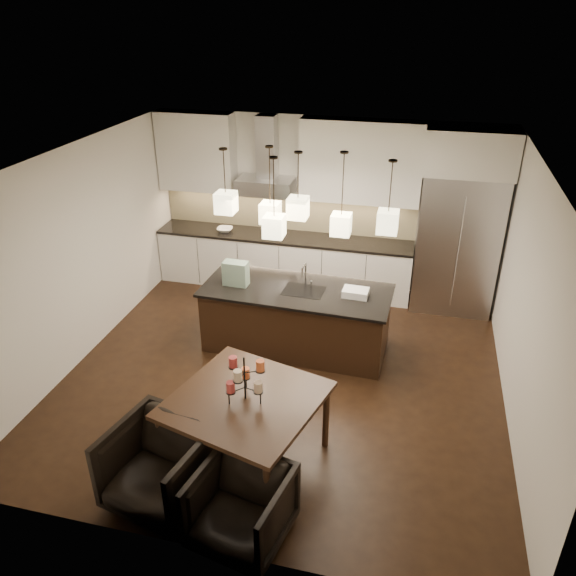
% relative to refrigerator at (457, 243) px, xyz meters
% --- Properties ---
extents(floor, '(5.50, 5.50, 0.02)m').
position_rel_refrigerator_xyz_m(floor, '(-2.10, -2.38, -1.08)').
color(floor, black).
rests_on(floor, ground).
extents(ceiling, '(5.50, 5.50, 0.02)m').
position_rel_refrigerator_xyz_m(ceiling, '(-2.10, -2.38, 1.73)').
color(ceiling, white).
rests_on(ceiling, wall_back).
extents(wall_back, '(5.50, 0.02, 2.80)m').
position_rel_refrigerator_xyz_m(wall_back, '(-2.10, 0.38, 0.32)').
color(wall_back, silver).
rests_on(wall_back, ground).
extents(wall_front, '(5.50, 0.02, 2.80)m').
position_rel_refrigerator_xyz_m(wall_front, '(-2.10, -5.14, 0.32)').
color(wall_front, silver).
rests_on(wall_front, ground).
extents(wall_left, '(0.02, 5.50, 2.80)m').
position_rel_refrigerator_xyz_m(wall_left, '(-4.86, -2.38, 0.32)').
color(wall_left, silver).
rests_on(wall_left, ground).
extents(wall_right, '(0.02, 5.50, 2.80)m').
position_rel_refrigerator_xyz_m(wall_right, '(0.66, -2.38, 0.32)').
color(wall_right, silver).
rests_on(wall_right, ground).
extents(refrigerator, '(1.20, 0.72, 2.15)m').
position_rel_refrigerator_xyz_m(refrigerator, '(0.00, 0.00, 0.00)').
color(refrigerator, '#B7B7BA').
rests_on(refrigerator, floor).
extents(fridge_panel, '(1.26, 0.72, 0.65)m').
position_rel_refrigerator_xyz_m(fridge_panel, '(0.00, 0.00, 1.40)').
color(fridge_panel, silver).
rests_on(fridge_panel, refrigerator).
extents(lower_cabinets, '(4.21, 0.62, 0.88)m').
position_rel_refrigerator_xyz_m(lower_cabinets, '(-2.73, 0.05, -0.64)').
color(lower_cabinets, silver).
rests_on(lower_cabinets, floor).
extents(countertop, '(4.21, 0.66, 0.04)m').
position_rel_refrigerator_xyz_m(countertop, '(-2.73, 0.05, -0.17)').
color(countertop, black).
rests_on(countertop, lower_cabinets).
extents(backsplash, '(4.21, 0.02, 0.63)m').
position_rel_refrigerator_xyz_m(backsplash, '(-2.73, 0.35, 0.16)').
color(backsplash, beige).
rests_on(backsplash, countertop).
extents(upper_cab_left, '(1.25, 0.35, 1.25)m').
position_rel_refrigerator_xyz_m(upper_cab_left, '(-4.20, 0.19, 1.10)').
color(upper_cab_left, silver).
rests_on(upper_cab_left, wall_back).
extents(upper_cab_right, '(1.85, 0.35, 1.25)m').
position_rel_refrigerator_xyz_m(upper_cab_right, '(-1.55, 0.19, 1.10)').
color(upper_cab_right, silver).
rests_on(upper_cab_right, wall_back).
extents(hood_canopy, '(0.90, 0.52, 0.24)m').
position_rel_refrigerator_xyz_m(hood_canopy, '(-3.03, 0.10, 0.65)').
color(hood_canopy, '#B7B7BA').
rests_on(hood_canopy, wall_back).
extents(hood_chimney, '(0.30, 0.28, 0.96)m').
position_rel_refrigerator_xyz_m(hood_chimney, '(-3.03, 0.21, 1.24)').
color(hood_chimney, '#B7B7BA').
rests_on(hood_chimney, hood_canopy).
extents(fruit_bowl, '(0.29, 0.29, 0.06)m').
position_rel_refrigerator_xyz_m(fruit_bowl, '(-3.72, 0.00, -0.12)').
color(fruit_bowl, silver).
rests_on(fruit_bowl, countertop).
extents(island_body, '(2.49, 1.08, 0.87)m').
position_rel_refrigerator_xyz_m(island_body, '(-2.09, -1.72, -0.64)').
color(island_body, black).
rests_on(island_body, floor).
extents(island_top, '(2.57, 1.16, 0.04)m').
position_rel_refrigerator_xyz_m(island_top, '(-2.09, -1.72, -0.19)').
color(island_top, black).
rests_on(island_top, island_body).
extents(faucet, '(0.11, 0.24, 0.37)m').
position_rel_refrigerator_xyz_m(faucet, '(-1.99, -1.63, 0.02)').
color(faucet, silver).
rests_on(faucet, island_top).
extents(tote_bag, '(0.34, 0.19, 0.33)m').
position_rel_refrigerator_xyz_m(tote_bag, '(-2.92, -1.78, -0.00)').
color(tote_bag, '#154830').
rests_on(tote_bag, island_top).
extents(food_container, '(0.34, 0.25, 0.10)m').
position_rel_refrigerator_xyz_m(food_container, '(-1.30, -1.73, -0.12)').
color(food_container, silver).
rests_on(food_container, island_top).
extents(dining_table, '(1.70, 1.70, 0.83)m').
position_rel_refrigerator_xyz_m(dining_table, '(-2.09, -4.00, -0.66)').
color(dining_table, black).
rests_on(dining_table, floor).
extents(candelabra, '(0.49, 0.49, 0.49)m').
position_rel_refrigerator_xyz_m(candelabra, '(-2.09, -4.00, -0.00)').
color(candelabra, black).
rests_on(candelabra, dining_table).
extents(candle_a, '(0.10, 0.10, 0.11)m').
position_rel_refrigerator_xyz_m(candle_a, '(-1.94, -4.04, -0.05)').
color(candle_a, beige).
rests_on(candle_a, candelabra).
extents(candle_b, '(0.10, 0.10, 0.11)m').
position_rel_refrigerator_xyz_m(candle_b, '(-2.13, -3.85, -0.05)').
color(candle_b, orange).
rests_on(candle_b, candelabra).
extents(candle_c, '(0.10, 0.10, 0.11)m').
position_rel_refrigerator_xyz_m(candle_c, '(-2.20, -4.11, -0.05)').
color(candle_c, '#A83333').
rests_on(candle_c, candelabra).
extents(candle_d, '(0.10, 0.10, 0.11)m').
position_rel_refrigerator_xyz_m(candle_d, '(-1.95, -3.94, 0.13)').
color(candle_d, orange).
rests_on(candle_d, candelabra).
extents(candle_e, '(0.10, 0.10, 0.11)m').
position_rel_refrigerator_xyz_m(candle_e, '(-2.22, -3.94, 0.13)').
color(candle_e, '#A83333').
rests_on(candle_e, candelabra).
extents(candle_f, '(0.10, 0.10, 0.11)m').
position_rel_refrigerator_xyz_m(candle_f, '(-2.11, -4.15, 0.13)').
color(candle_f, beige).
rests_on(candle_f, candelabra).
extents(armchair_left, '(1.07, 1.09, 0.84)m').
position_rel_refrigerator_xyz_m(armchair_left, '(-2.74, -4.68, -0.66)').
color(armchair_left, black).
rests_on(armchair_left, floor).
extents(armchair_right, '(0.94, 0.96, 0.74)m').
position_rel_refrigerator_xyz_m(armchair_right, '(-1.85, -4.93, -0.70)').
color(armchair_right, black).
rests_on(armchair_right, floor).
extents(pendant_a, '(0.24, 0.24, 0.26)m').
position_rel_refrigerator_xyz_m(pendant_a, '(-2.94, -1.96, 1.05)').
color(pendant_a, '#FFF3B6').
rests_on(pendant_a, ceiling).
extents(pendant_b, '(0.24, 0.24, 0.26)m').
position_rel_refrigerator_xyz_m(pendant_b, '(-2.45, -1.72, 0.88)').
color(pendant_b, '#FFF3B6').
rests_on(pendant_b, ceiling).
extents(pendant_c, '(0.24, 0.24, 0.26)m').
position_rel_refrigerator_xyz_m(pendant_c, '(-2.04, -1.90, 1.04)').
color(pendant_c, '#FFF3B6').
rests_on(pendant_c, ceiling).
extents(pendant_d, '(0.24, 0.24, 0.26)m').
position_rel_refrigerator_xyz_m(pendant_d, '(-1.53, -1.78, 0.83)').
color(pendant_d, '#FFF3B6').
rests_on(pendant_d, ceiling).
extents(pendant_e, '(0.24, 0.24, 0.26)m').
position_rel_refrigerator_xyz_m(pendant_e, '(-0.95, -2.03, 1.00)').
color(pendant_e, '#FFF3B6').
rests_on(pendant_e, ceiling).
extents(pendant_f, '(0.24, 0.24, 0.26)m').
position_rel_refrigerator_xyz_m(pendant_f, '(-2.26, -2.21, 0.90)').
color(pendant_f, '#FFF3B6').
rests_on(pendant_f, ceiling).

